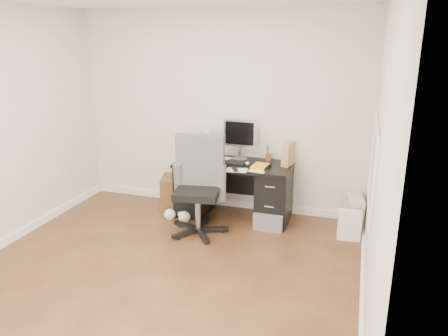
{
  "coord_description": "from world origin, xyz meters",
  "views": [
    {
      "loc": [
        1.83,
        -3.6,
        2.35
      ],
      "look_at": [
        0.31,
        1.2,
        0.81
      ],
      "focal_mm": 35.0,
      "sensor_mm": 36.0,
      "label": 1
    }
  ],
  "objects_px": {
    "lcd_monitor": "(240,140)",
    "office_chair": "(198,187)",
    "pc_tower": "(354,212)",
    "desk": "(234,188)",
    "keyboard": "(226,163)",
    "wicker_basket": "(179,192)"
  },
  "relations": [
    {
      "from": "desk",
      "to": "office_chair",
      "type": "relative_size",
      "value": 1.25
    },
    {
      "from": "wicker_basket",
      "to": "lcd_monitor",
      "type": "bearing_deg",
      "value": 6.09
    },
    {
      "from": "keyboard",
      "to": "lcd_monitor",
      "type": "bearing_deg",
      "value": 62.29
    },
    {
      "from": "office_chair",
      "to": "wicker_basket",
      "type": "height_order",
      "value": "office_chair"
    },
    {
      "from": "lcd_monitor",
      "to": "keyboard",
      "type": "height_order",
      "value": "lcd_monitor"
    },
    {
      "from": "desk",
      "to": "office_chair",
      "type": "distance_m",
      "value": 0.71
    },
    {
      "from": "lcd_monitor",
      "to": "keyboard",
      "type": "relative_size",
      "value": 1.11
    },
    {
      "from": "lcd_monitor",
      "to": "pc_tower",
      "type": "bearing_deg",
      "value": -1.53
    },
    {
      "from": "lcd_monitor",
      "to": "office_chair",
      "type": "xyz_separation_m",
      "value": [
        -0.3,
        -0.8,
        -0.43
      ]
    },
    {
      "from": "keyboard",
      "to": "office_chair",
      "type": "bearing_deg",
      "value": -108.54
    },
    {
      "from": "desk",
      "to": "keyboard",
      "type": "bearing_deg",
      "value": -141.31
    },
    {
      "from": "office_chair",
      "to": "desk",
      "type": "bearing_deg",
      "value": 57.8
    },
    {
      "from": "office_chair",
      "to": "lcd_monitor",
      "type": "bearing_deg",
      "value": 60.03
    },
    {
      "from": "lcd_monitor",
      "to": "keyboard",
      "type": "bearing_deg",
      "value": -115.67
    },
    {
      "from": "lcd_monitor",
      "to": "office_chair",
      "type": "height_order",
      "value": "lcd_monitor"
    },
    {
      "from": "lcd_monitor",
      "to": "wicker_basket",
      "type": "xyz_separation_m",
      "value": [
        -0.87,
        -0.09,
        -0.8
      ]
    },
    {
      "from": "pc_tower",
      "to": "keyboard",
      "type": "bearing_deg",
      "value": 176.49
    },
    {
      "from": "pc_tower",
      "to": "wicker_basket",
      "type": "distance_m",
      "value": 2.39
    },
    {
      "from": "office_chair",
      "to": "wicker_basket",
      "type": "relative_size",
      "value": 2.66
    },
    {
      "from": "desk",
      "to": "office_chair",
      "type": "xyz_separation_m",
      "value": [
        -0.27,
        -0.63,
        0.2
      ]
    },
    {
      "from": "wicker_basket",
      "to": "office_chair",
      "type": "bearing_deg",
      "value": -51.34
    },
    {
      "from": "desk",
      "to": "keyboard",
      "type": "xyz_separation_m",
      "value": [
        -0.09,
        -0.07,
        0.36
      ]
    }
  ]
}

